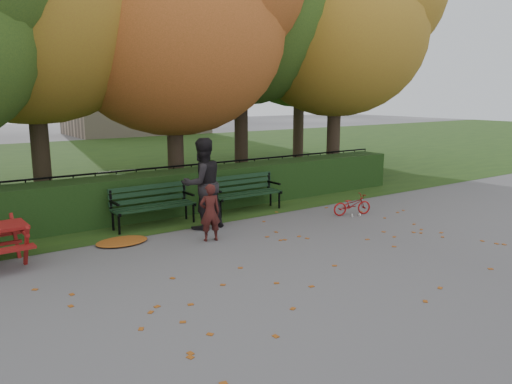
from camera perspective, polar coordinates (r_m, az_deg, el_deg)
ground at (r=8.75m, az=6.21°, el=-7.74°), size 90.00×90.00×0.00m
grass_strip at (r=21.12m, az=-19.60°, el=2.90°), size 90.00×90.00×0.00m
building_right at (r=36.90m, az=-13.90°, el=15.86°), size 9.00×6.00×12.00m
hedge at (r=12.25m, az=-7.69°, el=0.16°), size 13.00×0.90×1.00m
iron_fence at (r=12.95m, az=-9.32°, el=0.87°), size 14.00×0.04×1.02m
tree_c at (r=13.85m, az=-7.88°, el=19.41°), size 6.30×6.00×8.00m
tree_e at (r=17.10m, az=10.61°, el=18.63°), size 6.09×5.80×8.16m
tree_g at (r=21.26m, az=6.20°, el=18.05°), size 6.30×6.00×8.55m
bench_left at (r=10.99m, az=-11.80°, el=-1.15°), size 1.80×0.57×0.88m
bench_right at (r=12.11m, az=-1.32°, el=0.23°), size 1.80×0.57×0.88m
leaf_pile at (r=9.97m, az=-15.07°, el=-5.47°), size 1.08×0.80×0.07m
leaf_scatter at (r=8.96m, az=4.94°, el=-7.20°), size 9.00×5.70×0.01m
child at (r=9.70m, az=-5.29°, el=-2.35°), size 0.47×0.36×1.13m
adult at (r=10.54m, az=-6.15°, el=0.96°), size 0.96×0.77×1.93m
bicycle at (r=11.97m, az=10.92°, el=-1.43°), size 1.01×0.60×0.50m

